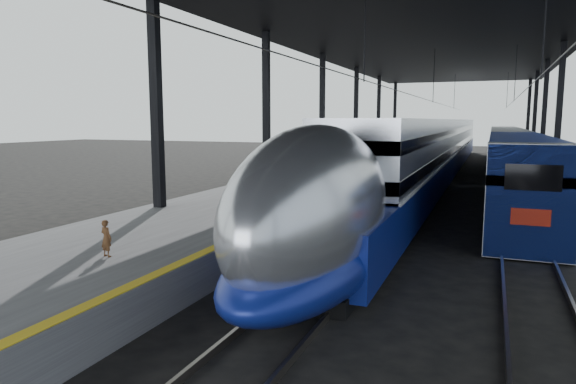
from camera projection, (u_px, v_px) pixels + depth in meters
The scene contains 8 objects.
ground at pixel (235, 291), 12.91m from camera, with size 160.00×160.00×0.00m, color black.
platform at pixel (332, 180), 32.53m from camera, with size 6.00×80.00×1.00m, color #4C4C4F.
yellow_strip at pixel (376, 174), 31.44m from camera, with size 0.30×80.00×0.01m, color gold.
rails at pixel (464, 193), 29.67m from camera, with size 6.52×80.00×0.16m.
canopy at pixel (424, 35), 29.36m from camera, with size 18.00×75.00×9.47m.
tgv_train at pixel (435, 151), 37.55m from camera, with size 3.01×65.20×4.32m.
second_train at pixel (507, 152), 40.27m from camera, with size 2.59×56.05×3.57m.
child at pixel (106, 238), 12.30m from camera, with size 0.33×0.22×0.90m, color #54341C.
Camera 1 is at (5.82, -11.08, 4.26)m, focal length 32.00 mm.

